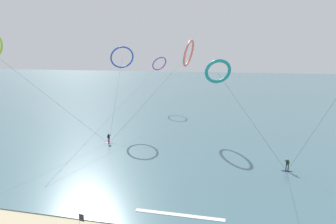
% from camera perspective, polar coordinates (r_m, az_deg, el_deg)
% --- Properties ---
extents(sea_water, '(400.00, 200.00, 0.08)m').
position_cam_1_polar(sea_water, '(122.34, 8.49, 4.71)').
color(sea_water, '#476B75').
rests_on(sea_water, ground).
extents(surfer_navy, '(1.40, 0.73, 1.70)m').
position_cam_1_polar(surfer_navy, '(39.91, 22.72, -9.86)').
color(surfer_navy, navy).
rests_on(surfer_navy, ground).
extents(surfer_magenta, '(1.40, 0.63, 1.70)m').
position_cam_1_polar(surfer_magenta, '(48.71, -11.76, -5.28)').
color(surfer_magenta, '#CC288E').
rests_on(surfer_magenta, ground).
extents(kite_cobalt, '(5.17, 14.75, 16.17)m').
position_cam_1_polar(kite_cobalt, '(58.93, -9.16, 10.71)').
color(kite_cobalt, '#2647B7').
rests_on(kite_cobalt, ground).
extents(kite_teal, '(10.93, 2.62, 14.23)m').
position_cam_1_polar(kite_teal, '(35.79, 9.96, 7.96)').
color(kite_teal, teal).
rests_on(kite_teal, ground).
extents(kite_violet, '(4.79, 52.51, 13.84)m').
position_cam_1_polar(kite_violet, '(77.99, -1.77, 9.61)').
color(kite_violet, purple).
rests_on(kite_violet, ground).
extents(kite_coral, '(12.48, 16.05, 17.39)m').
position_cam_1_polar(kite_coral, '(56.29, 4.12, 11.62)').
color(kite_coral, '#EA7260').
rests_on(kite_coral, ground).
extents(wave_crest_mid, '(8.46, 0.52, 0.12)m').
position_cam_1_polar(wave_crest_mid, '(28.29, 2.26, -19.93)').
color(wave_crest_mid, white).
rests_on(wave_crest_mid, ground).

